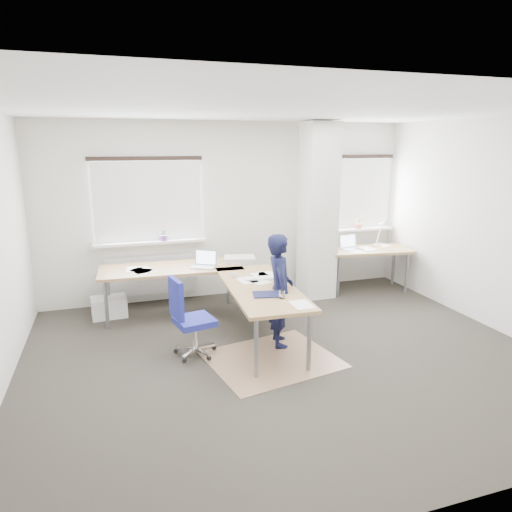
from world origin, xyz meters
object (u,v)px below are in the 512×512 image
object	(u,v)px
desk_side	(368,251)
task_chair	(192,334)
desk_main	(216,278)
person	(280,290)

from	to	relation	value
desk_side	task_chair	distance (m)	3.68
desk_main	task_chair	bearing A→B (deg)	-119.14
task_chair	person	size ratio (longest dim) A/B	0.69
task_chair	desk_main	bearing A→B (deg)	46.87
desk_side	person	world-z (taller)	person
desk_main	task_chair	size ratio (longest dim) A/B	2.80
desk_side	task_chair	world-z (taller)	desk_side
task_chair	person	bearing A→B (deg)	-11.82
task_chair	person	xyz separation A→B (m)	(1.09, -0.01, 0.43)
desk_main	person	world-z (taller)	person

